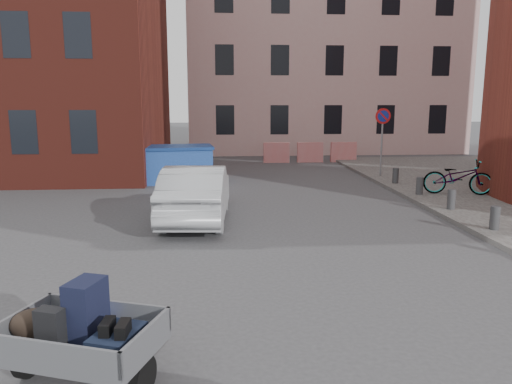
{
  "coord_description": "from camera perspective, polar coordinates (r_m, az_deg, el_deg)",
  "views": [
    {
      "loc": [
        -0.38,
        -9.62,
        3.1
      ],
      "look_at": [
        0.43,
        1.11,
        1.1
      ],
      "focal_mm": 35.0,
      "sensor_mm": 36.0,
      "label": 1
    }
  ],
  "objects": [
    {
      "name": "building_pink",
      "position": [
        32.49,
        7.39,
        17.33
      ],
      "size": [
        16.0,
        8.0,
        14.0
      ],
      "primitive_type": "cube",
      "color": "#D2A4A2",
      "rests_on": "ground"
    },
    {
      "name": "bicycle",
      "position": [
        17.12,
        22.07,
        1.61
      ],
      "size": [
        2.24,
        1.28,
        1.11
      ],
      "primitive_type": "imported",
      "rotation": [
        0.0,
        0.0,
        1.3
      ],
      "color": "black",
      "rests_on": "sidewalk"
    },
    {
      "name": "building_brick",
      "position": [
        24.52,
        -26.3,
        18.63
      ],
      "size": [
        12.0,
        10.0,
        14.0
      ],
      "primitive_type": "cube",
      "color": "#591E16",
      "rests_on": "ground"
    },
    {
      "name": "trailer",
      "position": [
        5.91,
        -19.45,
        -15.04
      ],
      "size": [
        1.87,
        1.98,
        1.2
      ],
      "rotation": [
        0.0,
        0.0,
        -0.34
      ],
      "color": "black",
      "rests_on": "ground"
    },
    {
      "name": "dumpster",
      "position": [
        19.24,
        -9.9,
        3.18
      ],
      "size": [
        3.46,
        2.08,
        1.38
      ],
      "rotation": [
        0.0,
        0.0,
        0.12
      ],
      "color": "#20469B",
      "rests_on": "ground"
    },
    {
      "name": "ground",
      "position": [
        10.11,
        -1.96,
        -7.33
      ],
      "size": [
        120.0,
        120.0,
        0.0
      ],
      "primitive_type": "plane",
      "color": "#38383A",
      "rests_on": "ground"
    },
    {
      "name": "barriers",
      "position": [
        25.17,
        6.22,
        4.53
      ],
      "size": [
        4.7,
        0.18,
        1.0
      ],
      "color": "red",
      "rests_on": "ground"
    },
    {
      "name": "no_parking_sign",
      "position": [
        20.17,
        14.26,
        7.11
      ],
      "size": [
        0.6,
        0.09,
        2.65
      ],
      "color": "gray",
      "rests_on": "sidewalk"
    },
    {
      "name": "bollards",
      "position": [
        14.74,
        21.43,
        -0.78
      ],
      "size": [
        0.22,
        9.02,
        0.55
      ],
      "color": "#3A3A3D",
      "rests_on": "sidewalk"
    },
    {
      "name": "silver_car",
      "position": [
        12.98,
        -6.84,
        -0.09
      ],
      "size": [
        1.78,
        4.48,
        1.45
      ],
      "primitive_type": "imported",
      "rotation": [
        0.0,
        0.0,
        3.08
      ],
      "color": "#A1A4A8",
      "rests_on": "ground"
    }
  ]
}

